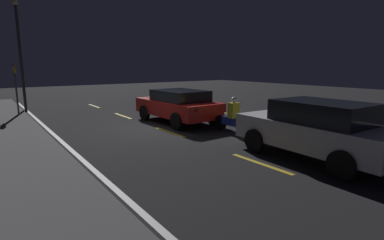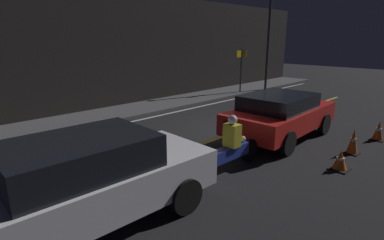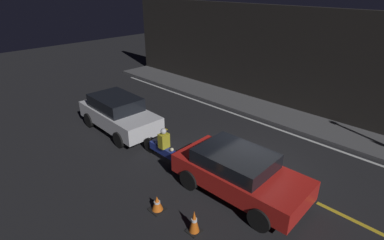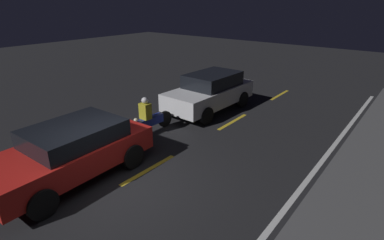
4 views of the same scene
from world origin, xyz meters
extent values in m
plane|color=black|center=(0.00, 0.00, 0.00)|extent=(56.00, 56.00, 0.00)
cube|color=#4C4C4F|center=(0.00, 4.99, 0.07)|extent=(28.00, 2.18, 0.14)
cube|color=black|center=(0.00, 6.23, 2.56)|extent=(28.00, 0.30, 5.13)
cube|color=gold|center=(-10.00, 0.00, 0.00)|extent=(2.00, 0.14, 0.01)
cube|color=gold|center=(-5.50, 0.00, 0.00)|extent=(2.00, 0.14, 0.01)
cube|color=gold|center=(-1.00, 0.00, 0.00)|extent=(2.00, 0.14, 0.01)
cube|color=gold|center=(3.50, 0.00, 0.00)|extent=(2.00, 0.14, 0.01)
cube|color=silver|center=(0.00, 3.65, 0.00)|extent=(25.20, 0.14, 0.01)
cube|color=silver|center=(-6.00, -1.48, 0.69)|extent=(4.27, 1.87, 0.69)
cube|color=black|center=(-6.21, -1.47, 1.30)|extent=(2.37, 1.64, 0.55)
cube|color=red|center=(-8.07, -0.85, 0.86)|extent=(0.07, 0.20, 0.10)
cube|color=red|center=(-8.10, -1.99, 0.86)|extent=(0.07, 0.20, 0.10)
cylinder|color=black|center=(-4.67, -0.66, 0.34)|extent=(0.68, 0.20, 0.68)
cylinder|color=black|center=(-4.71, -2.37, 0.34)|extent=(0.68, 0.20, 0.68)
cylinder|color=black|center=(-7.29, -0.59, 0.34)|extent=(0.68, 0.20, 0.68)
cylinder|color=black|center=(-7.33, -2.30, 0.34)|extent=(0.68, 0.20, 0.68)
cube|color=red|center=(0.50, -1.31, 0.66)|extent=(4.26, 2.01, 0.63)
cube|color=black|center=(0.29, -1.32, 1.21)|extent=(2.36, 1.77, 0.45)
cube|color=red|center=(-1.59, -0.76, 0.82)|extent=(0.07, 0.20, 0.10)
cube|color=red|center=(-1.55, -1.98, 0.82)|extent=(0.07, 0.20, 0.10)
cylinder|color=black|center=(1.78, -0.35, 0.35)|extent=(0.70, 0.20, 0.69)
cylinder|color=black|center=(1.83, -2.19, 0.35)|extent=(0.70, 0.20, 0.69)
cylinder|color=black|center=(-0.83, -0.42, 0.35)|extent=(0.70, 0.20, 0.69)
cylinder|color=black|center=(-0.78, -2.27, 0.35)|extent=(0.70, 0.20, 0.69)
cylinder|color=black|center=(-1.87, -1.77, 0.30)|extent=(0.61, 0.09, 0.60)
cylinder|color=black|center=(-3.54, -1.74, 0.30)|extent=(0.61, 0.11, 0.60)
cube|color=navy|center=(-2.70, -1.76, 0.45)|extent=(1.28, 0.26, 0.30)
sphere|color=#F2EABF|center=(-2.16, -1.76, 0.68)|extent=(0.14, 0.14, 0.14)
cube|color=gold|center=(-2.60, -1.76, 0.88)|extent=(0.29, 0.36, 0.55)
sphere|color=silver|center=(-2.60, -1.76, 1.26)|extent=(0.22, 0.22, 0.22)
cube|color=black|center=(-0.73, -3.64, 0.01)|extent=(0.44, 0.44, 0.03)
cone|color=orange|center=(-0.73, -3.64, 0.26)|extent=(0.34, 0.34, 0.46)
cylinder|color=white|center=(-0.73, -3.64, 0.28)|extent=(0.18, 0.18, 0.06)
cube|color=black|center=(0.64, -3.48, 0.01)|extent=(0.37, 0.37, 0.03)
cone|color=orange|center=(0.64, -3.48, 0.37)|extent=(0.29, 0.29, 0.68)
cylinder|color=white|center=(0.64, -3.48, 0.40)|extent=(0.16, 0.16, 0.08)
camera|label=1|loc=(-10.47, 5.71, 2.50)|focal=28.00mm
camera|label=2|loc=(-8.06, -5.92, 3.10)|focal=28.00mm
camera|label=3|loc=(4.88, -7.84, 6.15)|focal=28.00mm
camera|label=4|loc=(3.91, 5.43, 4.40)|focal=28.00mm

